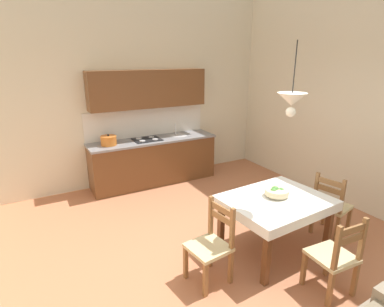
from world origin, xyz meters
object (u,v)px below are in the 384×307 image
dining_chair_camera_side (335,257)px  dining_chair_window_side (331,206)px  dining_table (276,208)px  dining_chair_tv_side (211,245)px  pendant_lamp (292,100)px  fruit_bowl (277,192)px  kitchen_cabinetry (152,141)px

dining_chair_camera_side → dining_chair_window_side: size_ratio=1.00×
dining_table → dining_chair_camera_side: size_ratio=1.43×
dining_table → dining_chair_tv_side: bearing=-175.8°
dining_chair_camera_side → pendant_lamp: 1.72m
pendant_lamp → dining_chair_window_side: bearing=2.3°
fruit_bowl → dining_chair_window_side: bearing=-8.3°
dining_chair_camera_side → kitchen_cabinetry: bearing=97.5°
pendant_lamp → dining_table: bearing=76.0°
dining_chair_window_side → dining_chair_tv_side: (-1.97, 0.01, 0.00)m
kitchen_cabinetry → pendant_lamp: pendant_lamp is taller
kitchen_cabinetry → dining_chair_tv_side: 3.09m
kitchen_cabinetry → dining_table: 3.00m
dining_chair_camera_side → pendant_lamp: (-0.05, 0.75, 1.55)m
dining_chair_window_side → pendant_lamp: bearing=-177.7°
kitchen_cabinetry → fruit_bowl: bearing=-79.8°
kitchen_cabinetry → dining_chair_tv_side: (-0.52, -3.02, -0.41)m
dining_table → dining_chair_window_side: 0.99m
dining_table → kitchen_cabinetry: bearing=99.3°
dining_table → dining_chair_window_side: size_ratio=1.43×
fruit_bowl → kitchen_cabinetry: bearing=100.2°
dining_table → dining_chair_tv_side: size_ratio=1.43×
dining_table → dining_chair_window_side: bearing=-5.1°
dining_chair_window_side → dining_table: bearing=174.9°
fruit_bowl → dining_chair_camera_side: bearing=-91.1°
kitchen_cabinetry → pendant_lamp: (0.45, -3.08, 1.13)m
kitchen_cabinetry → dining_chair_window_side: bearing=-64.5°
dining_chair_camera_side → dining_chair_tv_side: size_ratio=1.00×
pendant_lamp → kitchen_cabinetry: bearing=98.3°
dining_chair_window_side → pendant_lamp: (-1.00, -0.04, 1.55)m
kitchen_cabinetry → dining_chair_camera_side: (0.50, -3.83, -0.41)m
dining_table → dining_chair_camera_side: dining_chair_camera_side is taller
dining_table → dining_chair_window_side: (0.97, -0.09, -0.18)m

